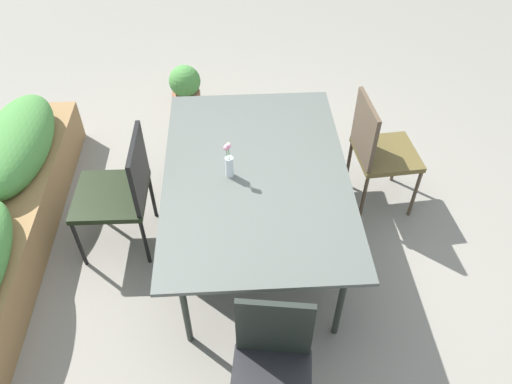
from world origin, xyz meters
The scene contains 8 objects.
ground_plane centered at (0.00, 0.00, 0.00)m, with size 12.00×12.00×0.00m, color gray.
dining_table centered at (-0.08, -0.02, 0.68)m, with size 1.80×1.20×0.72m.
chair_far_side centered at (0.02, 0.90, 0.53)m, with size 0.50×0.50×0.92m.
chair_end_left centered at (-1.31, -0.03, 0.53)m, with size 0.45×0.45×0.92m.
chair_near_right centered at (0.32, -0.94, 0.55)m, with size 0.48×0.48×0.95m.
flower_vase centered at (-0.10, 0.16, 0.83)m, with size 0.05×0.06×0.27m.
planter_box centered at (0.02, 1.77, 0.32)m, with size 2.63×0.54×0.69m.
potted_plant centered at (1.65, 0.56, 0.25)m, with size 0.30×0.30×0.49m.
Camera 1 is at (-2.44, 0.12, 2.89)m, focal length 34.73 mm.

